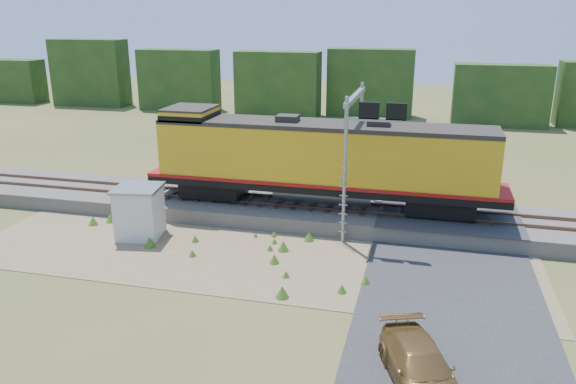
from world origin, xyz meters
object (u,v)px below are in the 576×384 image
(shed, at_px, (139,212))
(car, at_px, (420,367))
(signal_gantry, at_px, (360,127))
(locomotive, at_px, (317,159))

(shed, height_order, car, shed)
(shed, xyz_separation_m, car, (13.72, -8.63, -0.69))
(shed, bearing_deg, car, -41.42)
(shed, xyz_separation_m, signal_gantry, (10.17, 3.88, 3.98))
(locomotive, relative_size, shed, 7.25)
(car, bearing_deg, shed, 127.81)
(locomotive, distance_m, signal_gantry, 3.02)
(shed, height_order, signal_gantry, signal_gantry)
(locomotive, xyz_separation_m, shed, (-7.95, -4.55, -2.04))
(signal_gantry, bearing_deg, shed, -159.10)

